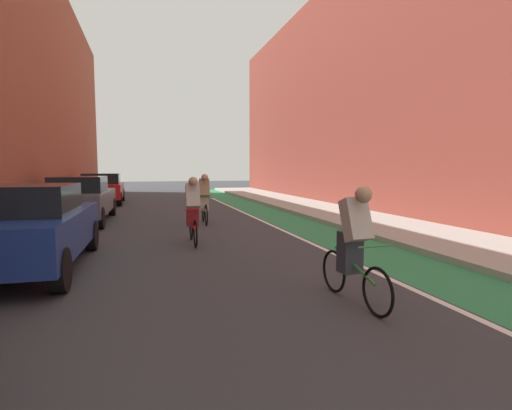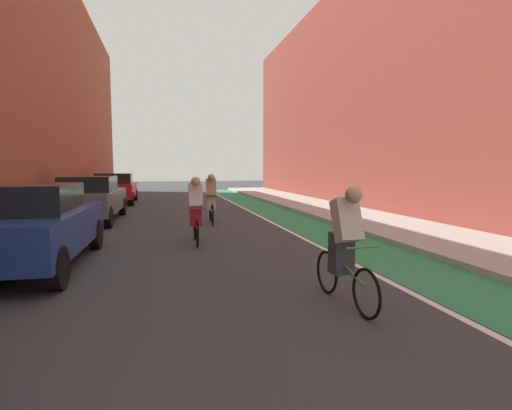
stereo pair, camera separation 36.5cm
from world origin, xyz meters
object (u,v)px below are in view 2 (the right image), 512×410
object	(u,v)px
cyclist_mid	(345,245)
cyclist_trailing	(196,208)
parked_sedan_gray	(91,198)
parked_sedan_blue	(27,225)
parked_sedan_red	(115,188)
cyclist_far	(211,199)

from	to	relation	value
cyclist_mid	cyclist_trailing	world-z (taller)	cyclist_trailing
parked_sedan_gray	cyclist_mid	size ratio (longest dim) A/B	2.75
parked_sedan_blue	cyclist_trailing	distance (m)	3.62
parked_sedan_blue	parked_sedan_gray	world-z (taller)	same
parked_sedan_gray	parked_sedan_blue	bearing A→B (deg)	-90.00
parked_sedan_gray	cyclist_trailing	world-z (taller)	cyclist_trailing
cyclist_mid	parked_sedan_blue	bearing A→B (deg)	146.93
parked_sedan_red	cyclist_trailing	world-z (taller)	cyclist_trailing
cyclist_mid	cyclist_trailing	bearing A→B (deg)	107.97
parked_sedan_red	parked_sedan_gray	bearing A→B (deg)	-90.01
parked_sedan_gray	parked_sedan_red	world-z (taller)	same
cyclist_trailing	parked_sedan_red	bearing A→B (deg)	104.94
cyclist_mid	parked_sedan_gray	bearing A→B (deg)	116.26
parked_sedan_gray	cyclist_mid	bearing A→B (deg)	-63.74
cyclist_trailing	cyclist_mid	bearing A→B (deg)	-72.03
parked_sedan_gray	cyclist_trailing	size ratio (longest dim) A/B	2.70
parked_sedan_blue	cyclist_far	xyz separation A→B (m)	(3.91, 5.13, 0.03)
cyclist_trailing	cyclist_far	world-z (taller)	cyclist_far
parked_sedan_blue	cyclist_mid	size ratio (longest dim) A/B	2.54
parked_sedan_red	cyclist_far	distance (m)	9.32
parked_sedan_red	cyclist_trailing	xyz separation A→B (m)	(3.15, -11.81, 0.06)
parked_sedan_blue	parked_sedan_red	world-z (taller)	same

